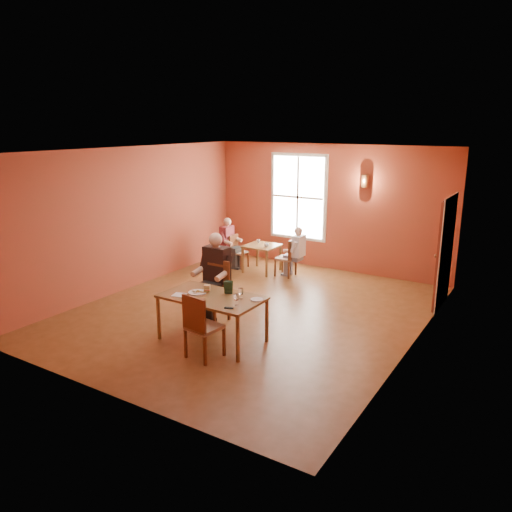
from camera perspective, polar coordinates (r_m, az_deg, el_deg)
The scene contains 29 objects.
ground at distance 9.52m, azimuth -0.64°, elevation -6.38°, with size 6.00×7.00×0.01m, color brown.
wall_back at distance 12.12m, azimuth 8.30°, elevation 5.49°, with size 6.00×0.04×3.00m, color brown.
wall_front at distance 6.51m, azimuth -17.49°, elevation -3.33°, with size 6.00×0.04×3.00m, color brown.
wall_left at distance 10.95m, azimuth -14.06°, elevation 4.19°, with size 0.04×7.00×3.00m, color brown.
wall_right at distance 7.93m, azimuth 17.95°, elevation -0.13°, with size 0.04×7.00×3.00m, color brown.
ceiling at distance 8.87m, azimuth -0.70°, elevation 11.97°, with size 6.00×7.00×0.04m, color white.
window at distance 12.38m, azimuth 4.83°, elevation 6.73°, with size 1.36×0.10×1.96m, color white.
door at distance 10.23m, azimuth 20.64°, elevation 0.34°, with size 0.12×1.04×2.10m, color maroon.
wall_sconce at distance 11.61m, azimuth 12.33°, elevation 8.38°, with size 0.16×0.16×0.28m, color brown.
main_table at distance 8.21m, azimuth -5.01°, elevation -7.11°, with size 1.64×0.92×0.77m, color brown, non-canonical shape.
chair_diner_main at distance 8.92m, azimuth -5.12°, elevation -4.17°, with size 0.49×0.49×1.10m, color #4B2E14, non-canonical shape.
diner_main at distance 8.84m, azimuth -5.27°, elevation -2.95°, with size 0.61×0.61×1.51m, color black, non-canonical shape.
chair_empty at distance 7.62m, azimuth -5.93°, elevation -7.92°, with size 0.45×0.45×1.03m, color #422416, non-canonical shape.
plate_food at distance 8.23m, azimuth -6.73°, elevation -4.11°, with size 0.30×0.30×0.04m, color silver.
sandwich at distance 8.21m, azimuth -5.62°, elevation -3.82°, with size 0.10×0.09×0.12m, color tan.
goblet_a at distance 7.88m, azimuth -1.76°, elevation -4.28°, with size 0.08×0.08×0.20m, color white, non-canonical shape.
goblet_b at distance 7.62m, azimuth -2.25°, elevation -4.96°, with size 0.08×0.08×0.20m, color white, non-canonical shape.
menu_stand at distance 8.13m, azimuth -3.17°, elevation -3.60°, with size 0.13×0.07×0.22m, color #1E3E26.
knife at distance 7.96m, azimuth -6.47°, elevation -4.90°, with size 0.20×0.02×0.00m, color silver.
napkin at distance 8.19m, azimuth -8.78°, elevation -4.40°, with size 0.20×0.20×0.01m, color white.
side_plate at distance 7.87m, azimuth 0.08°, elevation -5.00°, with size 0.20×0.20×0.02m, color white.
sunglasses at distance 7.53m, azimuth -3.10°, elevation -5.95°, with size 0.14×0.04×0.02m, color black.
second_table at distance 11.94m, azimuth 0.66°, elevation -0.27°, with size 0.74×0.74×0.65m, color brown, non-canonical shape.
chair_diner_white at distance 11.60m, azimuth 3.41°, elevation -0.15°, with size 0.39×0.39×0.89m, color #3F220C, non-canonical shape.
diner_white at distance 11.55m, azimuth 3.55°, elevation 0.42°, with size 0.46×0.46×1.14m, color silver, non-canonical shape.
chair_diner_maroon at distance 12.26m, azimuth -1.94°, elevation 0.51°, with size 0.36×0.36×0.81m, color #3C2115, non-canonical shape.
diner_maroon at distance 12.23m, azimuth -2.06°, elevation 1.39°, with size 0.48×0.48×1.19m, color #5A1925, non-canonical shape.
cup_a at distance 11.67m, azimuth 1.21°, elevation 1.25°, with size 0.11×0.11×0.09m, color white.
cup_b at distance 12.08m, azimuth 0.28°, elevation 1.71°, with size 0.09×0.09×0.08m, color silver.
Camera 1 is at (4.77, -7.47, 3.47)m, focal length 35.00 mm.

